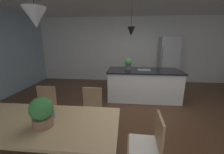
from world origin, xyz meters
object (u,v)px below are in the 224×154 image
object	(u,v)px
chair_kitchen_end	(147,144)
kitchen_island	(143,84)
chair_far_left	(44,107)
potted_plant_on_table	(42,112)
refrigerator	(168,61)
dining_table	(40,125)
potted_plant_on_island	(128,64)
chair_far_right	(91,109)
vase_on_dining_table	(51,111)

from	to	relation	value
chair_kitchen_end	kitchen_island	bearing A→B (deg)	84.47
chair_far_left	potted_plant_on_table	distance (m)	1.18
potted_plant_on_table	refrigerator	bearing A→B (deg)	58.29
chair_kitchen_end	kitchen_island	distance (m)	2.61
potted_plant_on_table	dining_table	bearing A→B (deg)	139.71
potted_plant_on_island	potted_plant_on_table	distance (m)	2.90
chair_kitchen_end	potted_plant_on_island	size ratio (longest dim) A/B	2.61
chair_far_right	potted_plant_on_table	xyz separation A→B (m)	(-0.35, -0.93, 0.44)
potted_plant_on_island	dining_table	bearing A→B (deg)	-114.45
chair_kitchen_end	kitchen_island	world-z (taller)	kitchen_island
chair_far_left	chair_kitchen_end	bearing A→B (deg)	-24.24
dining_table	chair_kitchen_end	size ratio (longest dim) A/B	2.37
kitchen_island	chair_far_right	bearing A→B (deg)	-123.94
vase_on_dining_table	chair_far_right	bearing A→B (deg)	64.30
kitchen_island	potted_plant_on_table	bearing A→B (deg)	-119.73
dining_table	chair_far_left	size ratio (longest dim) A/B	2.37
kitchen_island	vase_on_dining_table	bearing A→B (deg)	-121.64
refrigerator	potted_plant_on_table	world-z (taller)	refrigerator
chair_far_left	potted_plant_on_island	size ratio (longest dim) A/B	2.61
potted_plant_on_table	chair_far_left	bearing A→B (deg)	121.72
dining_table	potted_plant_on_island	size ratio (longest dim) A/B	6.18
chair_kitchen_end	chair_far_left	bearing A→B (deg)	155.76
chair_far_left	refrigerator	distance (m)	4.73
refrigerator	vase_on_dining_table	size ratio (longest dim) A/B	10.10
dining_table	chair_far_right	size ratio (longest dim) A/B	2.37
potted_plant_on_table	vase_on_dining_table	bearing A→B (deg)	90.76
potted_plant_on_island	vase_on_dining_table	distance (m)	2.74
refrigerator	potted_plant_on_table	size ratio (longest dim) A/B	5.04
potted_plant_on_island	vase_on_dining_table	xyz separation A→B (m)	(-1.07, -2.50, -0.27)
refrigerator	chair_kitchen_end	bearing A→B (deg)	-108.13
kitchen_island	potted_plant_on_table	xyz separation A→B (m)	(-1.54, -2.70, 0.45)
kitchen_island	potted_plant_on_island	size ratio (longest dim) A/B	6.38
potted_plant_on_island	kitchen_island	bearing A→B (deg)	0.00
chair_far_left	refrigerator	size ratio (longest dim) A/B	0.46
refrigerator	potted_plant_on_island	xyz separation A→B (m)	(-1.61, -1.63, 0.13)
chair_far_right	potted_plant_on_island	xyz separation A→B (m)	(0.72, 1.76, 0.61)
chair_far_left	potted_plant_on_table	world-z (taller)	potted_plant_on_table
refrigerator	potted_plant_on_island	world-z (taller)	refrigerator
kitchen_island	potted_plant_on_table	size ratio (longest dim) A/B	5.64
chair_far_left	refrigerator	xyz separation A→B (m)	(3.25, 3.40, 0.48)
chair_far_right	chair_far_left	xyz separation A→B (m)	(-0.93, 0.00, 0.00)
dining_table	potted_plant_on_table	size ratio (longest dim) A/B	5.47
kitchen_island	vase_on_dining_table	distance (m)	2.96
refrigerator	chair_far_left	bearing A→B (deg)	-133.75
refrigerator	vase_on_dining_table	bearing A→B (deg)	-122.91
kitchen_island	refrigerator	xyz separation A→B (m)	(1.14, 1.63, 0.49)
kitchen_island	potted_plant_on_island	xyz separation A→B (m)	(-0.47, -0.00, 0.62)
dining_table	chair_far_left	bearing A→B (deg)	118.99
refrigerator	chair_far_right	bearing A→B (deg)	-124.35
chair_far_left	potted_plant_on_island	distance (m)	2.49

